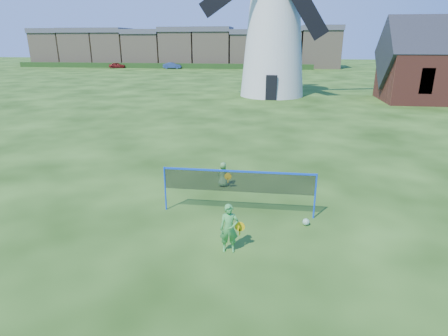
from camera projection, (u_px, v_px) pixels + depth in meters
name	position (u px, v px, depth m)	size (l,w,h in m)	color
ground	(216.00, 215.00, 12.62)	(220.00, 220.00, 0.00)	black
windmill	(274.00, 26.00, 37.20)	(14.18, 6.51, 19.65)	silver
badminton_net	(238.00, 182.00, 12.32)	(5.05, 0.05, 1.55)	blue
player_girl	(229.00, 228.00, 10.22)	(0.69, 0.39, 1.40)	green
player_boy	(223.00, 174.00, 14.91)	(0.61, 0.40, 1.00)	#518D44
play_ball	(306.00, 222.00, 11.87)	(0.22, 0.22, 0.22)	green
terraced_houses	(183.00, 47.00, 81.15)	(66.73, 8.40, 8.34)	#9D8768
hedge	(160.00, 66.00, 77.11)	(62.00, 0.80, 1.00)	#193814
car_left	(117.00, 65.00, 77.36)	(1.31, 3.25, 1.11)	maroon
car_right	(172.00, 66.00, 75.88)	(1.27, 3.65, 1.20)	navy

